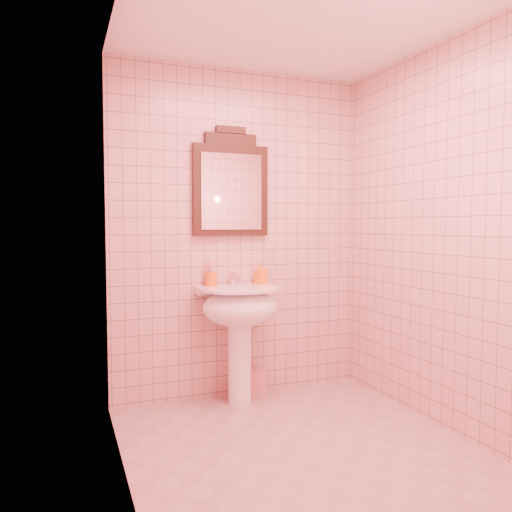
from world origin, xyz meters
name	(u,v)px	position (x,y,z in m)	size (l,w,h in m)	color
floor	(304,452)	(0.00, 0.00, 0.00)	(2.20, 2.20, 0.00)	tan
back_wall	(240,234)	(0.00, 1.10, 1.25)	(2.00, 0.02, 2.50)	#DBA899
pedestal_sink	(240,315)	(-0.09, 0.87, 0.66)	(0.58, 0.58, 0.86)	white
faucet	(234,278)	(-0.09, 1.01, 0.92)	(0.04, 0.16, 0.11)	white
mirror	(231,186)	(-0.09, 1.07, 1.62)	(0.59, 0.06, 0.82)	black
toothbrush_cup	(211,279)	(-0.26, 1.04, 0.92)	(0.09, 0.09, 0.20)	orange
soap_dispenser	(261,274)	(0.14, 1.01, 0.95)	(0.08, 0.08, 0.17)	orange
towel	(256,383)	(0.08, 0.99, 0.10)	(0.17, 0.11, 0.20)	pink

